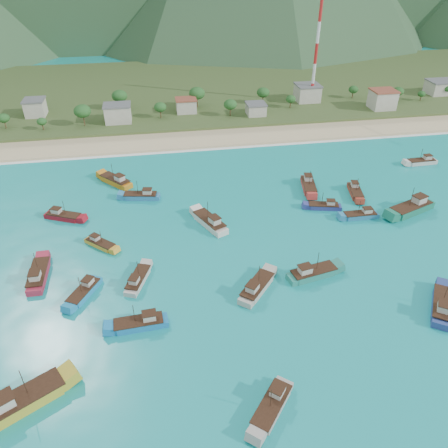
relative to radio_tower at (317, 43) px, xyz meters
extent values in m
plane|color=#0B7581|center=(-46.29, -108.00, -25.32)|extent=(600.00, 600.00, 0.00)
cube|color=beige|center=(-46.29, -29.00, -25.32)|extent=(400.00, 18.00, 1.20)
cube|color=#385123|center=(-46.29, 32.00, -25.32)|extent=(400.00, 110.00, 2.40)
cube|color=white|center=(-46.29, -38.50, -25.32)|extent=(400.00, 2.50, 0.08)
cube|color=beige|center=(-112.67, 2.01, -20.74)|extent=(7.35, 8.03, 5.96)
cube|color=beige|center=(-80.43, -10.79, -20.57)|extent=(9.62, 7.47, 6.29)
cube|color=beige|center=(-53.87, -4.05, -21.21)|extent=(7.76, 6.47, 5.01)
cube|color=beige|center=(-26.96, -11.65, -21.67)|extent=(7.09, 7.15, 4.11)
cube|color=beige|center=(-1.23, 2.02, -20.50)|extent=(9.56, 9.22, 6.44)
cube|color=beige|center=(25.77, -12.83, -20.18)|extent=(9.30, 8.27, 7.07)
cube|color=beige|center=(61.76, 1.70, -21.02)|extent=(12.60, 9.01, 5.40)
cylinder|color=red|center=(0.00, 0.00, -19.77)|extent=(1.20, 1.20, 7.91)
cylinder|color=white|center=(0.00, 0.00, -11.86)|extent=(1.20, 1.20, 7.91)
cylinder|color=red|center=(0.00, 0.00, -3.95)|extent=(1.20, 1.20, 7.91)
cylinder|color=white|center=(0.00, 0.00, 3.95)|extent=(1.20, 1.20, 7.91)
cylinder|color=red|center=(0.00, 0.00, 11.86)|extent=(1.20, 1.20, 7.91)
cube|color=teal|center=(-17.39, -88.43, -24.89)|extent=(9.20, 2.82, 1.67)
cube|color=beige|center=(-15.51, -88.45, -23.37)|extent=(2.10, 1.70, 1.35)
cylinder|color=#382114|center=(-17.91, -88.42, -22.18)|extent=(0.12, 0.12, 3.75)
cube|color=gold|center=(-82.35, -89.98, -24.96)|extent=(7.77, 7.45, 1.51)
cube|color=beige|center=(-83.60, -88.83, -23.59)|extent=(2.42, 2.40, 1.23)
cylinder|color=#382114|center=(-82.00, -90.30, -22.51)|extent=(0.12, 0.12, 3.40)
cube|color=#B7AFA6|center=(-73.82, -104.27, -24.88)|extent=(5.86, 9.63, 1.68)
cube|color=beige|center=(-74.49, -106.04, -23.35)|extent=(2.34, 2.57, 1.37)
cylinder|color=#382114|center=(-73.63, -103.78, -22.14)|extent=(0.12, 0.12, 3.79)
cube|color=#ABA79A|center=(-49.85, -111.02, -24.74)|extent=(9.36, 10.28, 1.96)
cube|color=beige|center=(-51.27, -112.70, -22.97)|extent=(3.08, 3.14, 1.59)
cylinder|color=#382114|center=(-49.46, -110.55, -21.56)|extent=(0.12, 0.12, 4.40)
cube|color=orange|center=(-80.22, -58.61, -24.70)|extent=(9.95, 10.65, 2.05)
cube|color=beige|center=(-78.69, -60.33, -22.84)|extent=(3.24, 3.29, 1.66)
cylinder|color=#382114|center=(-80.64, -58.13, -21.37)|extent=(0.12, 0.12, 4.61)
cube|color=maroon|center=(-92.41, -76.15, -24.85)|extent=(9.93, 6.58, 1.75)
cube|color=beige|center=(-94.20, -75.33, -23.26)|extent=(2.72, 2.51, 1.42)
cylinder|color=#382114|center=(-91.92, -76.38, -22.00)|extent=(0.12, 0.12, 3.94)
cube|color=maroon|center=(-94.60, -99.41, -24.72)|extent=(3.34, 11.07, 2.01)
cube|color=beige|center=(-94.58, -101.67, -22.89)|extent=(2.04, 2.52, 1.63)
cylinder|color=#382114|center=(-94.60, -98.78, -21.45)|extent=(0.12, 0.12, 4.52)
cube|color=#B6322C|center=(-25.31, -71.39, -24.72)|extent=(5.25, 11.45, 2.01)
cube|color=beige|center=(-24.90, -69.17, -22.90)|extent=(2.45, 2.84, 1.63)
cylinder|color=#382114|center=(-25.43, -72.01, -21.46)|extent=(0.12, 0.12, 4.52)
cube|color=#237F70|center=(-37.00, -108.73, -24.71)|extent=(11.49, 5.44, 2.01)
cube|color=beige|center=(-39.21, -109.19, -22.89)|extent=(2.87, 2.49, 1.63)
cylinder|color=#382114|center=(-36.38, -108.61, -21.45)|extent=(0.12, 0.12, 4.52)
cube|color=#166D54|center=(-3.19, -88.19, -24.49)|extent=(14.11, 8.61, 2.47)
cube|color=beige|center=(-0.60, -87.20, -22.25)|extent=(3.77, 3.43, 2.01)
cylinder|color=#382114|center=(-3.91, -88.47, -20.48)|extent=(0.12, 0.12, 5.55)
cube|color=navy|center=(-15.76, -122.29, -24.68)|extent=(9.18, 11.31, 2.07)
cube|color=beige|center=(-17.07, -124.22, -22.81)|extent=(3.18, 3.31, 1.68)
cylinder|color=#382114|center=(-15.39, -121.75, -21.32)|extent=(0.12, 0.12, 4.66)
cube|color=navy|center=(-24.98, -82.44, -24.92)|extent=(9.16, 4.58, 1.60)
cube|color=beige|center=(-23.23, -82.86, -23.47)|extent=(2.32, 2.03, 1.30)
cylinder|color=#382114|center=(-25.46, -82.32, -22.32)|extent=(0.12, 0.12, 3.60)
cube|color=gold|center=(-91.17, -130.63, -24.50)|extent=(13.58, 10.14, 2.44)
cube|color=beige|center=(-93.54, -132.00, -22.29)|extent=(3.86, 3.65, 1.98)
cylinder|color=#382114|center=(-90.51, -130.24, -20.54)|extent=(0.12, 0.12, 5.48)
cube|color=teal|center=(-73.00, -68.87, -24.81)|extent=(10.34, 4.71, 1.81)
cube|color=beige|center=(-70.99, -69.24, -23.17)|extent=(2.56, 2.21, 1.47)
cylinder|color=#382114|center=(-73.55, -68.76, -21.87)|extent=(0.12, 0.12, 4.08)
cube|color=#1470AF|center=(-73.79, -117.18, -24.80)|extent=(10.30, 3.58, 1.84)
cube|color=beige|center=(-71.72, -117.06, -23.13)|extent=(2.41, 1.99, 1.50)
cylinder|color=#382114|center=(-74.37, -117.21, -21.80)|extent=(0.12, 0.12, 4.15)
cube|color=#A49D96|center=(-53.99, -137.88, -24.80)|extent=(8.75, 9.67, 1.84)
cube|color=beige|center=(-52.67, -136.29, -23.14)|extent=(2.89, 2.95, 1.49)
cylinder|color=#382114|center=(-54.36, -138.32, -21.82)|extent=(0.12, 0.12, 4.13)
cube|color=beige|center=(15.53, -61.49, -24.84)|extent=(9.72, 3.15, 1.75)
cube|color=beige|center=(17.50, -61.43, -23.26)|extent=(2.24, 1.83, 1.42)
cylinder|color=#382114|center=(14.98, -61.51, -22.00)|extent=(0.12, 0.12, 3.94)
cube|color=silver|center=(-56.04, -85.24, -24.66)|extent=(8.01, 11.98, 2.11)
cube|color=beige|center=(-55.04, -87.39, -22.75)|extent=(3.04, 3.29, 1.72)
cylinder|color=#382114|center=(-56.32, -84.64, -21.23)|extent=(0.12, 0.12, 4.75)
cube|color=maroon|center=(-13.38, -76.68, -24.85)|extent=(4.70, 9.95, 1.74)
cube|color=beige|center=(-12.99, -74.76, -23.27)|extent=(2.16, 2.48, 1.41)
cylinder|color=#382114|center=(-13.49, -77.21, -22.02)|extent=(0.12, 0.12, 3.92)
cube|color=#187BB2|center=(-84.71, -106.55, -24.88)|extent=(6.89, 9.38, 1.68)
cube|color=beige|center=(-83.79, -104.90, -23.36)|extent=(2.50, 2.66, 1.36)
cylinder|color=#382114|center=(-84.97, -107.01, -22.15)|extent=(0.12, 0.12, 3.78)
camera|label=1|loc=(-67.87, -176.27, 35.16)|focal=35.00mm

